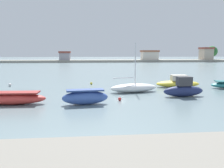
{
  "coord_description": "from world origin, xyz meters",
  "views": [
    {
      "loc": [
        2.31,
        -8.13,
        4.11
      ],
      "look_at": [
        4.79,
        15.55,
        1.0
      ],
      "focal_mm": 39.49,
      "sensor_mm": 36.0,
      "label": 1
    }
  ],
  "objects_px": {
    "mooring_buoy_1": "(10,85)",
    "moored_boat_2": "(11,98)",
    "moored_boat_6": "(178,83)",
    "moored_boat_3": "(85,97)",
    "moored_boat_5": "(184,89)",
    "moored_boat_4": "(134,88)",
    "mooring_buoy_2": "(91,83)",
    "mooring_buoy_3": "(120,99)"
  },
  "relations": [
    {
      "from": "moored_boat_6",
      "to": "moored_boat_2",
      "type": "bearing_deg",
      "value": -149.53
    },
    {
      "from": "moored_boat_3",
      "to": "moored_boat_6",
      "type": "distance_m",
      "value": 13.77
    },
    {
      "from": "moored_boat_3",
      "to": "mooring_buoy_3",
      "type": "relative_size",
      "value": 12.69
    },
    {
      "from": "moored_boat_6",
      "to": "mooring_buoy_3",
      "type": "bearing_deg",
      "value": -131.96
    },
    {
      "from": "moored_boat_5",
      "to": "mooring_buoy_1",
      "type": "bearing_deg",
      "value": 150.38
    },
    {
      "from": "mooring_buoy_3",
      "to": "mooring_buoy_2",
      "type": "bearing_deg",
      "value": 101.43
    },
    {
      "from": "moored_boat_2",
      "to": "moored_boat_6",
      "type": "distance_m",
      "value": 18.37
    },
    {
      "from": "moored_boat_2",
      "to": "mooring_buoy_1",
      "type": "height_order",
      "value": "moored_boat_2"
    },
    {
      "from": "moored_boat_2",
      "to": "moored_boat_4",
      "type": "bearing_deg",
      "value": 26.39
    },
    {
      "from": "mooring_buoy_1",
      "to": "mooring_buoy_3",
      "type": "height_order",
      "value": "mooring_buoy_1"
    },
    {
      "from": "moored_boat_4",
      "to": "mooring_buoy_3",
      "type": "relative_size",
      "value": 17.93
    },
    {
      "from": "moored_boat_3",
      "to": "mooring_buoy_1",
      "type": "height_order",
      "value": "moored_boat_3"
    },
    {
      "from": "moored_boat_4",
      "to": "mooring_buoy_1",
      "type": "xyz_separation_m",
      "value": [
        -13.97,
        5.74,
        -0.27
      ]
    },
    {
      "from": "mooring_buoy_1",
      "to": "moored_boat_2",
      "type": "bearing_deg",
      "value": -72.95
    },
    {
      "from": "moored_boat_2",
      "to": "mooring_buoy_2",
      "type": "xyz_separation_m",
      "value": [
        6.51,
        11.31,
        -0.32
      ]
    },
    {
      "from": "moored_boat_4",
      "to": "moored_boat_5",
      "type": "height_order",
      "value": "moored_boat_4"
    },
    {
      "from": "moored_boat_3",
      "to": "moored_boat_6",
      "type": "relative_size",
      "value": 0.72
    },
    {
      "from": "moored_boat_4",
      "to": "mooring_buoy_3",
      "type": "xyz_separation_m",
      "value": [
        -2.03,
        -4.33,
        -0.32
      ]
    },
    {
      "from": "moored_boat_3",
      "to": "mooring_buoy_1",
      "type": "xyz_separation_m",
      "value": [
        -9.04,
        11.24,
        -0.39
      ]
    },
    {
      "from": "moored_boat_5",
      "to": "moored_boat_3",
      "type": "bearing_deg",
      "value": -168.21
    },
    {
      "from": "moored_boat_2",
      "to": "moored_boat_3",
      "type": "relative_size",
      "value": 1.45
    },
    {
      "from": "moored_boat_3",
      "to": "moored_boat_2",
      "type": "bearing_deg",
      "value": 167.05
    },
    {
      "from": "moored_boat_2",
      "to": "moored_boat_6",
      "type": "relative_size",
      "value": 1.04
    },
    {
      "from": "moored_boat_2",
      "to": "moored_boat_6",
      "type": "bearing_deg",
      "value": 27.5
    },
    {
      "from": "moored_boat_6",
      "to": "mooring_buoy_1",
      "type": "distance_m",
      "value": 20.02
    },
    {
      "from": "moored_boat_6",
      "to": "mooring_buoy_2",
      "type": "relative_size",
      "value": 16.43
    },
    {
      "from": "moored_boat_5",
      "to": "mooring_buoy_2",
      "type": "height_order",
      "value": "moored_boat_5"
    },
    {
      "from": "mooring_buoy_1",
      "to": "moored_boat_3",
      "type": "bearing_deg",
      "value": -51.19
    },
    {
      "from": "moored_boat_6",
      "to": "mooring_buoy_3",
      "type": "distance_m",
      "value": 10.81
    },
    {
      "from": "moored_boat_3",
      "to": "moored_boat_6",
      "type": "bearing_deg",
      "value": 31.77
    },
    {
      "from": "moored_boat_2",
      "to": "mooring_buoy_1",
      "type": "distance_m",
      "value": 11.09
    },
    {
      "from": "moored_boat_5",
      "to": "moored_boat_6",
      "type": "xyz_separation_m",
      "value": [
        1.74,
        5.99,
        -0.15
      ]
    },
    {
      "from": "moored_boat_2",
      "to": "moored_boat_5",
      "type": "relative_size",
      "value": 1.38
    },
    {
      "from": "mooring_buoy_3",
      "to": "moored_boat_3",
      "type": "bearing_deg",
      "value": -158.01
    },
    {
      "from": "moored_boat_3",
      "to": "mooring_buoy_3",
      "type": "xyz_separation_m",
      "value": [
        2.9,
        1.17,
        -0.43
      ]
    },
    {
      "from": "moored_boat_5",
      "to": "mooring_buoy_3",
      "type": "height_order",
      "value": "moored_boat_5"
    },
    {
      "from": "moored_boat_2",
      "to": "moored_boat_3",
      "type": "xyz_separation_m",
      "value": [
        5.79,
        -0.64,
        0.1
      ]
    },
    {
      "from": "moored_boat_6",
      "to": "mooring_buoy_2",
      "type": "distance_m",
      "value": 10.64
    },
    {
      "from": "moored_boat_2",
      "to": "mooring_buoy_3",
      "type": "xyz_separation_m",
      "value": [
        8.69,
        0.53,
        -0.33
      ]
    },
    {
      "from": "moored_boat_6",
      "to": "moored_boat_3",
      "type": "bearing_deg",
      "value": -136.64
    },
    {
      "from": "moored_boat_3",
      "to": "moored_boat_4",
      "type": "distance_m",
      "value": 7.39
    },
    {
      "from": "moored_boat_3",
      "to": "mooring_buoy_2",
      "type": "height_order",
      "value": "moored_boat_3"
    }
  ]
}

